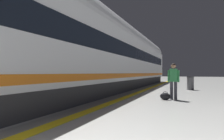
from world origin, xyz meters
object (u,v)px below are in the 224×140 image
object	(u,v)px
passenger_near	(174,78)
duffel_bag_near	(165,96)
high_speed_train	(97,49)
waste_bin	(190,83)

from	to	relation	value
passenger_near	duffel_bag_near	distance (m)	0.85
high_speed_train	duffel_bag_near	world-z (taller)	high_speed_train
high_speed_train	duffel_bag_near	xyz separation A→B (m)	(3.93, -1.22, -2.35)
passenger_near	duffel_bag_near	world-z (taller)	passenger_near
high_speed_train	waste_bin	world-z (taller)	high_speed_train
passenger_near	duffel_bag_near	xyz separation A→B (m)	(-0.32, -0.22, -0.75)
duffel_bag_near	waste_bin	xyz separation A→B (m)	(0.98, 5.44, 0.30)
passenger_near	waste_bin	size ratio (longest dim) A/B	1.72
high_speed_train	waste_bin	distance (m)	6.80
waste_bin	high_speed_train	bearing A→B (deg)	-139.28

